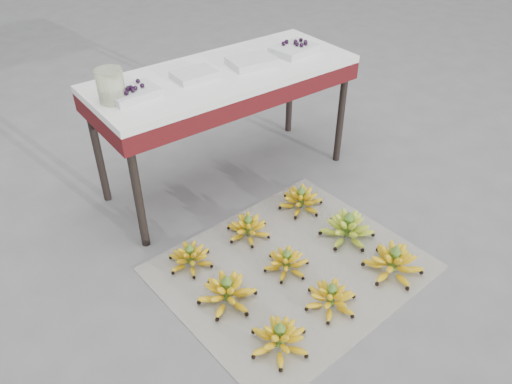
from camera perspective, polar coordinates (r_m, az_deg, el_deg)
ground at (r=2.63m, az=4.96°, el=-8.33°), size 60.00×60.00×0.00m
newspaper_mat at (r=2.61m, az=4.07°, el=-8.64°), size 1.32×1.13×0.01m
bunch_front_left at (r=2.24m, az=2.69°, el=-16.37°), size 0.30×0.30×0.16m
bunch_front_center at (r=2.41m, az=8.57°, el=-11.87°), size 0.30×0.30×0.15m
bunch_front_right at (r=2.63m, az=15.41°, el=-7.77°), size 0.31×0.31×0.18m
bunch_mid_left at (r=2.40m, az=-3.32°, el=-11.34°), size 0.31×0.31×0.17m
bunch_mid_center at (r=2.56m, az=3.52°, el=-8.01°), size 0.31×0.31×0.14m
bunch_mid_right at (r=2.78m, az=10.40°, el=-4.12°), size 0.33×0.33×0.18m
bunch_back_left at (r=2.60m, az=-7.50°, el=-7.42°), size 0.25×0.25×0.14m
bunch_back_center at (r=2.75m, az=-0.89°, el=-4.12°), size 0.29×0.29×0.15m
bunch_back_right at (r=2.95m, az=5.15°, el=-0.93°), size 0.34×0.34×0.16m
vendor_table at (r=2.92m, az=-3.60°, el=12.23°), size 1.54×0.61×0.74m
tray_far_left at (r=2.63m, az=-13.90°, el=10.95°), size 0.26×0.20×0.06m
tray_left at (r=2.79m, az=-7.05°, el=13.18°), size 0.23×0.17×0.04m
tray_right at (r=2.94m, az=-0.46°, el=14.69°), size 0.28×0.22×0.04m
tray_far_right at (r=3.13m, az=4.40°, el=15.99°), size 0.29×0.23×0.07m
glass_jar at (r=2.58m, az=-16.28°, el=11.58°), size 0.14×0.14×0.17m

